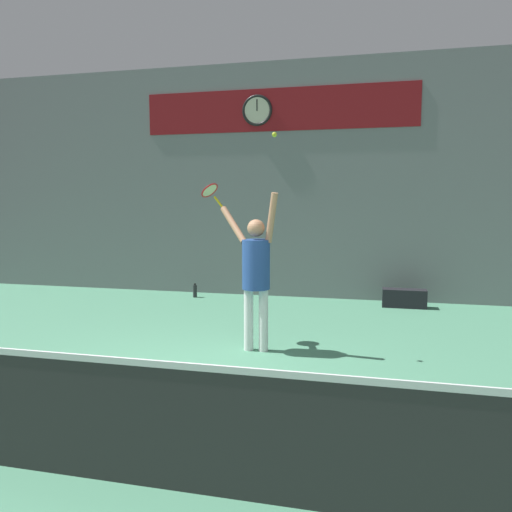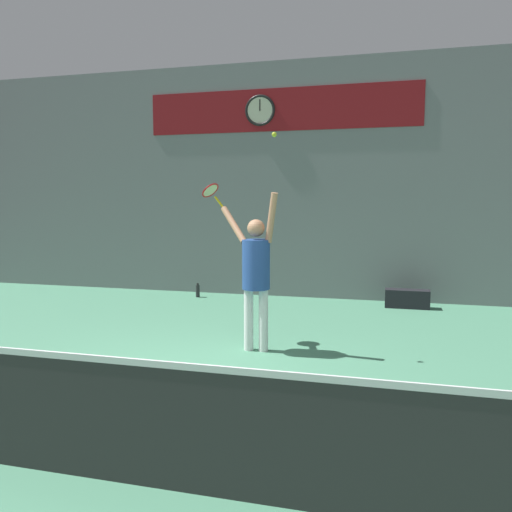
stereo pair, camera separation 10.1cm
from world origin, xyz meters
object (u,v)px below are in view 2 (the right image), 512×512
Objects in this scene: tennis_racket at (211,192)px; tennis_ball at (274,135)px; water_bottle at (198,291)px; scoreboard_clock at (260,110)px; equipment_bag at (407,299)px; tennis_player at (256,269)px.

tennis_ball reaches higher than tennis_racket.
water_bottle is at bearing 124.81° from tennis_ball.
water_bottle is (-1.26, -0.53, -3.85)m from scoreboard_clock.
scoreboard_clock is at bearing 22.98° from water_bottle.
scoreboard_clock is at bearing 92.46° from tennis_racket.
scoreboard_clock is 2.16× the size of water_bottle.
equipment_bag is (2.94, 3.04, -2.03)m from tennis_racket.
scoreboard_clock reaches higher than tennis_player.
equipment_bag is at bearing 45.96° from tennis_racket.
tennis_player is at bearing -27.29° from tennis_racket.
tennis_player is at bearing 163.31° from tennis_ball.
tennis_player is 5.40× the size of tennis_racket.
tennis_player reaches higher than water_bottle.
tennis_racket is (-0.77, 0.40, 1.06)m from tennis_player.
tennis_racket reaches higher than water_bottle.
tennis_ball is at bearing -16.69° from tennis_player.
scoreboard_clock is 10.11× the size of tennis_ball.
tennis_ball is (1.04, -0.48, 0.73)m from tennis_racket.
scoreboard_clock reaches higher than tennis_racket.
scoreboard_clock is 0.30× the size of tennis_player.
scoreboard_clock is 4.98m from tennis_player.
tennis_racket is at bearing 155.29° from tennis_ball.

